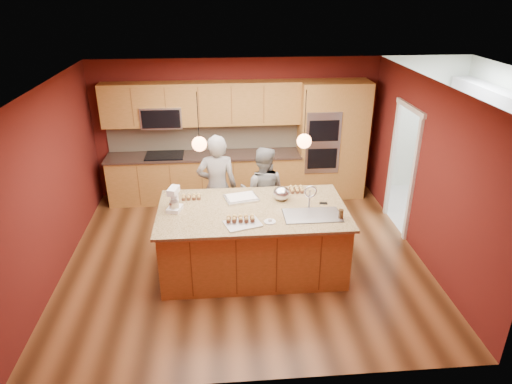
{
  "coord_description": "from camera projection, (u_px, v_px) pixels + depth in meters",
  "views": [
    {
      "loc": [
        -0.34,
        -6.15,
        3.97
      ],
      "look_at": [
        0.17,
        -0.1,
        1.16
      ],
      "focal_mm": 32.0,
      "sensor_mm": 36.0,
      "label": 1
    }
  ],
  "objects": [
    {
      "name": "plate",
      "position": [
        270.0,
        222.0,
        6.19
      ],
      "size": [
        0.16,
        0.16,
        0.01
      ],
      "primitive_type": "cylinder",
      "color": "silver",
      "rests_on": "island"
    },
    {
      "name": "cupcakes_right",
      "position": [
        296.0,
        189.0,
        7.09
      ],
      "size": [
        0.23,
        0.23,
        0.07
      ],
      "primitive_type": null,
      "color": "tan",
      "rests_on": "island"
    },
    {
      "name": "wall_back",
      "position": [
        237.0,
        128.0,
        8.95
      ],
      "size": [
        5.5,
        0.0,
        5.5
      ],
      "primitive_type": "plane",
      "rotation": [
        1.57,
        0.0,
        0.0
      ],
      "color": "#551612",
      "rests_on": "ground"
    },
    {
      "name": "cupcakes_left",
      "position": [
        191.0,
        197.0,
        6.84
      ],
      "size": [
        0.3,
        0.15,
        0.07
      ],
      "primitive_type": null,
      "color": "tan",
      "rests_on": "island"
    },
    {
      "name": "person_left",
      "position": [
        217.0,
        188.0,
        7.47
      ],
      "size": [
        0.67,
        0.45,
        1.8
      ],
      "primitive_type": "imported",
      "rotation": [
        0.0,
        0.0,
        3.17
      ],
      "color": "black",
      "rests_on": "floor"
    },
    {
      "name": "cabinet_run",
      "position": [
        202.0,
        151.0,
        8.82
      ],
      "size": [
        3.74,
        0.64,
        2.3
      ],
      "color": "olive",
      "rests_on": "floor"
    },
    {
      "name": "person_right",
      "position": [
        263.0,
        192.0,
        7.58
      ],
      "size": [
        0.87,
        0.75,
        1.58
      ],
      "primitive_type": "imported",
      "rotation": [
        0.0,
        0.0,
        2.93
      ],
      "color": "slate",
      "rests_on": "floor"
    },
    {
      "name": "sheet_cake",
      "position": [
        241.0,
        198.0,
        6.84
      ],
      "size": [
        0.55,
        0.46,
        0.05
      ],
      "rotation": [
        0.0,
        0.0,
        0.23
      ],
      "color": "white",
      "rests_on": "island"
    },
    {
      "name": "tumbler",
      "position": [
        341.0,
        214.0,
        6.26
      ],
      "size": [
        0.07,
        0.07,
        0.13
      ],
      "primitive_type": "cylinder",
      "color": "#382411",
      "rests_on": "island"
    },
    {
      "name": "island",
      "position": [
        254.0,
        238.0,
        6.76
      ],
      "size": [
        2.71,
        1.52,
        1.38
      ],
      "color": "olive",
      "rests_on": "floor"
    },
    {
      "name": "pendant_right",
      "position": [
        304.0,
        141.0,
        6.19
      ],
      "size": [
        0.2,
        0.2,
        0.8
      ],
      "color": "black",
      "rests_on": "ceiling"
    },
    {
      "name": "phone",
      "position": [
        323.0,
        203.0,
        6.71
      ],
      "size": [
        0.12,
        0.08,
        0.01
      ],
      "primitive_type": "cube",
      "rotation": [
        0.0,
        0.0,
        -0.16
      ],
      "color": "black",
      "rests_on": "island"
    },
    {
      "name": "laundry_room",
      "position": [
        491.0,
        111.0,
        7.85
      ],
      "size": [
        2.6,
        2.7,
        2.7
      ],
      "color": "beige",
      "rests_on": "ground"
    },
    {
      "name": "mixing_bowl",
      "position": [
        282.0,
        193.0,
        6.79
      ],
      "size": [
        0.25,
        0.25,
        0.22
      ],
      "primitive_type": "ellipsoid",
      "color": "silver",
      "rests_on": "island"
    },
    {
      "name": "wall_left",
      "position": [
        51.0,
        184.0,
        6.48
      ],
      "size": [
        0.0,
        5.0,
        5.0
      ],
      "primitive_type": "plane",
      "rotation": [
        1.57,
        0.0,
        1.57
      ],
      "color": "#551612",
      "rests_on": "ground"
    },
    {
      "name": "washer",
      "position": [
        474.0,
        195.0,
        8.17
      ],
      "size": [
        0.75,
        0.76,
        0.99
      ],
      "primitive_type": "cube",
      "rotation": [
        0.0,
        0.0,
        0.24
      ],
      "color": "white",
      "rests_on": "floor"
    },
    {
      "name": "stand_mixer",
      "position": [
        174.0,
        201.0,
        6.46
      ],
      "size": [
        0.24,
        0.29,
        0.35
      ],
      "rotation": [
        0.0,
        0.0,
        -0.26
      ],
      "color": "white",
      "rests_on": "island"
    },
    {
      "name": "pendant_left",
      "position": [
        199.0,
        144.0,
        6.08
      ],
      "size": [
        0.2,
        0.2,
        0.8
      ],
      "color": "black",
      "rests_on": "ceiling"
    },
    {
      "name": "oven_column",
      "position": [
        332.0,
        141.0,
        8.89
      ],
      "size": [
        1.3,
        0.62,
        2.3
      ],
      "color": "olive",
      "rests_on": "floor"
    },
    {
      "name": "wall_right",
      "position": [
        425.0,
        172.0,
        6.89
      ],
      "size": [
        0.0,
        5.0,
        5.0
      ],
      "primitive_type": "plane",
      "rotation": [
        1.57,
        0.0,
        -1.57
      ],
      "color": "#551612",
      "rests_on": "ground"
    },
    {
      "name": "cupcakes_rack",
      "position": [
        240.0,
        218.0,
        6.18
      ],
      "size": [
        0.4,
        0.16,
        0.07
      ],
      "primitive_type": null,
      "color": "tan",
      "rests_on": "island"
    },
    {
      "name": "wall_front",
      "position": [
        260.0,
        278.0,
        4.42
      ],
      "size": [
        5.5,
        0.0,
        5.5
      ],
      "primitive_type": "plane",
      "rotation": [
        -1.57,
        0.0,
        0.0
      ],
      "color": "#551612",
      "rests_on": "ground"
    },
    {
      "name": "floor",
      "position": [
        245.0,
        256.0,
        7.25
      ],
      "size": [
        5.5,
        5.5,
        0.0
      ],
      "primitive_type": "plane",
      "color": "#412512",
      "rests_on": "ground"
    },
    {
      "name": "doorway_trim",
      "position": [
        402.0,
        171.0,
        7.74
      ],
      "size": [
        0.08,
        1.11,
        2.2
      ],
      "primitive_type": null,
      "color": "silver",
      "rests_on": "wall_right"
    },
    {
      "name": "cooling_rack",
      "position": [
        243.0,
        224.0,
        6.13
      ],
      "size": [
        0.55,
        0.46,
        0.02
      ],
      "primitive_type": "cube",
      "rotation": [
        0.0,
        0.0,
        0.3
      ],
      "color": "#B5B7BC",
      "rests_on": "island"
    },
    {
      "name": "ceiling",
      "position": [
        243.0,
        86.0,
        6.12
      ],
      "size": [
        5.5,
        5.5,
        0.0
      ],
      "primitive_type": "plane",
      "rotation": [
        3.14,
        0.0,
        0.0
      ],
      "color": "white",
      "rests_on": "ground"
    },
    {
      "name": "dryer",
      "position": [
        455.0,
        178.0,
        8.79
      ],
      "size": [
        0.76,
        0.78,
        1.04
      ],
      "primitive_type": "cube",
      "rotation": [
        0.0,
        0.0,
        0.2
      ],
      "color": "white",
      "rests_on": "floor"
    }
  ]
}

